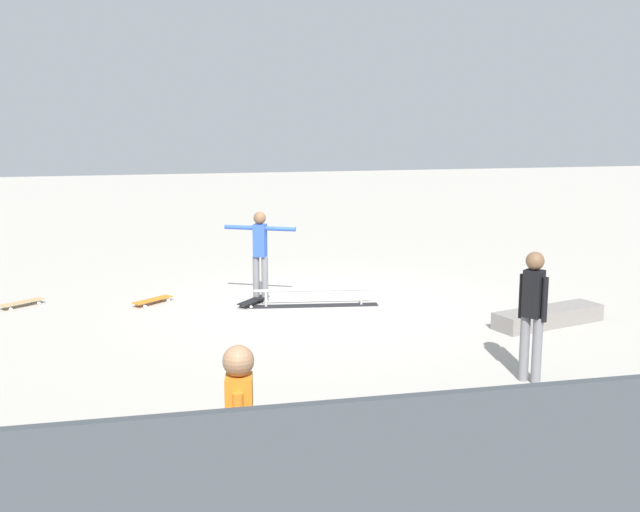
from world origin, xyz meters
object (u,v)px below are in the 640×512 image
(grind_rail, at_px, (314,299))
(bystander_black_shirt, at_px, (533,309))
(skater_main, at_px, (260,250))
(loose_skateboard_orange, at_px, (153,300))
(skate_ledge, at_px, (548,317))
(skateboard_main, at_px, (254,301))
(bystander_orange_shirt, at_px, (240,441))
(trash_bin, at_px, (333,464))
(loose_skateboard_natural, at_px, (21,303))

(grind_rail, xyz_separation_m, bystander_black_shirt, (-1.87, 4.49, 0.83))
(skater_main, relative_size, loose_skateboard_orange, 2.23)
(bystander_black_shirt, bearing_deg, skate_ledge, 108.70)
(skater_main, distance_m, skateboard_main, 0.93)
(grind_rail, bearing_deg, skater_main, -24.88)
(bystander_orange_shirt, xyz_separation_m, loose_skateboard_orange, (0.55, -8.54, -0.91))
(bystander_orange_shirt, bearing_deg, trash_bin, 131.97)
(grind_rail, bearing_deg, bystander_black_shirt, 120.29)
(skateboard_main, height_order, loose_skateboard_orange, same)
(skater_main, relative_size, bystander_black_shirt, 0.97)
(bystander_orange_shirt, relative_size, loose_skateboard_orange, 2.35)
(skate_ledge, relative_size, loose_skateboard_orange, 2.68)
(skater_main, relative_size, bystander_orange_shirt, 0.95)
(skate_ledge, bearing_deg, loose_skateboard_orange, -24.40)
(bystander_black_shirt, height_order, loose_skateboard_natural, bystander_black_shirt)
(bystander_black_shirt, bearing_deg, skateboard_main, 172.96)
(skate_ledge, xyz_separation_m, skateboard_main, (4.50, -2.41, -0.06))
(loose_skateboard_orange, xyz_separation_m, trash_bin, (-1.42, 8.00, 0.39))
(bystander_black_shirt, distance_m, trash_bin, 4.29)
(loose_skateboard_orange, bearing_deg, grind_rail, -55.47)
(bystander_black_shirt, xyz_separation_m, loose_skateboard_natural, (6.97, -5.59, -0.89))
(skate_ledge, xyz_separation_m, bystander_orange_shirt, (5.72, 5.70, 0.85))
(bystander_black_shirt, bearing_deg, loose_skateboard_natural, -166.80)
(skateboard_main, xyz_separation_m, trash_bin, (0.36, 7.56, 0.39))
(grind_rail, distance_m, bystander_orange_shirt, 8.13)
(trash_bin, bearing_deg, loose_skateboard_orange, -79.96)
(skater_main, bearing_deg, bystander_orange_shirt, 106.37)
(skateboard_main, height_order, bystander_orange_shirt, bystander_orange_shirt)
(grind_rail, xyz_separation_m, trash_bin, (1.40, 7.22, 0.33))
(bystander_orange_shirt, bearing_deg, loose_skateboard_natural, -152.61)
(bystander_black_shirt, distance_m, loose_skateboard_natural, 8.97)
(skater_main, distance_m, bystander_black_shirt, 5.75)
(grind_rail, height_order, skater_main, skater_main)
(grind_rail, distance_m, trash_bin, 7.36)
(skate_ledge, xyz_separation_m, bystander_black_shirt, (1.59, 2.42, 0.83))
(loose_skateboard_natural, bearing_deg, trash_bin, -103.95)
(loose_skateboard_natural, bearing_deg, bystander_orange_shirt, -110.20)
(bystander_orange_shirt, relative_size, loose_skateboard_natural, 2.31)
(bystander_black_shirt, bearing_deg, grind_rail, 164.56)
(grind_rail, xyz_separation_m, skateboard_main, (1.04, -0.34, -0.06))
(skateboard_main, bearing_deg, bystander_orange_shirt, -149.32)
(trash_bin, bearing_deg, loose_skateboard_natural, -66.02)
(skate_ledge, bearing_deg, loose_skateboard_natural, -20.28)
(grind_rail, distance_m, skateboard_main, 1.09)
(loose_skateboard_orange, relative_size, loose_skateboard_natural, 0.98)
(loose_skateboard_natural, relative_size, trash_bin, 0.82)
(skate_ledge, relative_size, bystander_orange_shirt, 1.14)
(skateboard_main, distance_m, trash_bin, 7.58)
(bystander_orange_shirt, bearing_deg, skate_ledge, 144.54)
(grind_rail, xyz_separation_m, loose_skateboard_natural, (5.09, -1.09, -0.06))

